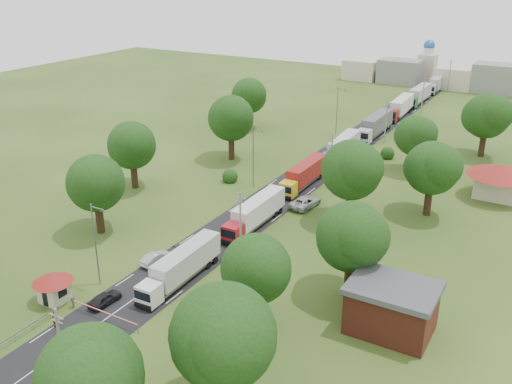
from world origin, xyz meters
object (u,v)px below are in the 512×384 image
Objects in this scene: info_sign at (359,147)px; truck_0 at (182,266)px; car_lane_front at (105,299)px; pedestrian_near at (55,320)px; car_lane_mid at (156,258)px; guard_booth at (53,284)px; boom_barrier at (94,309)px.

truck_0 is at bearing -93.29° from info_sign.
pedestrian_near reaches higher than car_lane_front.
car_lane_front is at bearing -118.78° from truck_0.
car_lane_mid is (-0.95, 9.77, 0.03)m from car_lane_front.
truck_0 is at bearing 48.26° from pedestrian_near.
car_lane_mid is (4.20, 12.00, -1.46)m from guard_booth.
pedestrian_near is at bearing -112.67° from truck_0.
car_lane_front is 5.76m from pedestrian_near.
car_lane_front is at bearing 101.75° from car_lane_mid.
car_lane_mid is at bearing 70.71° from guard_booth.
truck_0 is at bearing 70.12° from boom_barrier.
guard_booth is at bearing -101.68° from info_sign.
guard_booth is (-5.84, -0.00, 1.27)m from boom_barrier.
info_sign is at bearing 86.71° from truck_0.
boom_barrier is at bearing -96.24° from info_sign.
truck_0 is (-2.86, -49.77, -1.01)m from info_sign.
car_lane_front is 2.14× the size of pedestrian_near.
boom_barrier is at bearing 104.02° from car_lane_mid.
boom_barrier is 5.98m from guard_booth.
pedestrian_near is (-1.29, -5.61, 0.25)m from car_lane_front.
info_sign is 1.03× the size of car_lane_front.
truck_0 is 7.33× the size of pedestrian_near.
info_sign is 0.30× the size of truck_0.
boom_barrier is 0.68× the size of truck_0.
info_sign reaches higher than car_lane_front.
car_lane_front is 9.82m from car_lane_mid.
truck_0 is (9.54, 10.23, -0.17)m from guard_booth.
car_lane_front is (-0.70, 2.23, -0.22)m from boom_barrier.
pedestrian_near is (-0.34, -15.38, 0.22)m from car_lane_mid.
info_sign is 2.22× the size of pedestrian_near.
info_sign is 48.75m from car_lane_mid.
car_lane_front is 0.92× the size of car_lane_mid.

